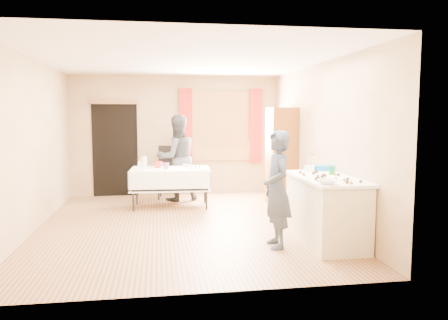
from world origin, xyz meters
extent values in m
cube|color=#9E7047|center=(0.00, 0.00, -0.01)|extent=(4.50, 5.50, 0.02)
cube|color=white|center=(0.00, 0.00, 2.61)|extent=(4.50, 5.50, 0.02)
cube|color=tan|center=(0.00, 2.76, 1.30)|extent=(4.50, 0.02, 2.60)
cube|color=tan|center=(0.00, -2.76, 1.30)|extent=(4.50, 0.02, 2.60)
cube|color=tan|center=(-2.26, 0.00, 1.30)|extent=(0.02, 5.50, 2.60)
cube|color=tan|center=(2.26, 0.00, 1.30)|extent=(0.02, 5.50, 2.60)
cube|color=olive|center=(1.00, 2.72, 1.50)|extent=(1.32, 0.06, 1.52)
cube|color=white|center=(1.00, 2.71, 1.50)|extent=(1.20, 0.02, 1.40)
cube|color=#AB241B|center=(0.22, 2.67, 1.50)|extent=(0.28, 0.06, 1.65)
cube|color=#AB241B|center=(1.78, 2.67, 1.50)|extent=(0.28, 0.06, 1.65)
cube|color=black|center=(-1.30, 2.73, 1.00)|extent=(0.95, 0.04, 2.00)
cube|color=olive|center=(-1.30, 2.70, 2.02)|extent=(1.05, 0.06, 0.08)
cube|color=brown|center=(1.99, 1.31, 0.95)|extent=(0.50, 0.60, 1.89)
cube|color=beige|center=(1.89, -1.25, 0.43)|extent=(0.68, 1.50, 0.86)
cube|color=white|center=(1.89, -1.25, 0.89)|extent=(0.74, 1.56, 0.04)
cube|color=white|center=(-0.16, 1.37, 0.73)|extent=(1.49, 0.81, 0.04)
cube|color=black|center=(-0.17, 2.27, 0.48)|extent=(0.50, 0.50, 0.06)
cube|color=black|center=(-0.15, 2.47, 0.77)|extent=(0.45, 0.09, 0.65)
imported|color=#2A3549|center=(1.16, -1.37, 0.78)|extent=(0.59, 0.41, 1.56)
imported|color=black|center=(0.00, 2.03, 0.87)|extent=(1.19, 1.09, 1.74)
cylinder|color=#108D2A|center=(2.04, -1.06, 0.97)|extent=(0.08, 0.08, 0.12)
imported|color=white|center=(1.66, -1.85, 0.94)|extent=(0.39, 0.39, 0.06)
cube|color=white|center=(1.87, -0.64, 0.95)|extent=(0.18, 0.15, 0.08)
cube|color=blue|center=(2.11, -0.58, 0.95)|extent=(0.30, 0.21, 0.08)
cylinder|color=silver|center=(-0.65, 1.30, 0.86)|extent=(0.12, 0.12, 0.22)
imported|color=red|center=(-0.39, 1.43, 0.81)|extent=(0.23, 0.23, 0.13)
imported|color=red|center=(-0.25, 1.21, 0.81)|extent=(0.20, 0.20, 0.12)
imported|color=white|center=(0.16, 1.48, 0.78)|extent=(0.28, 0.28, 0.05)
cube|color=white|center=(0.30, 1.25, 0.76)|extent=(0.33, 0.27, 0.02)
imported|color=white|center=(-0.74, 1.58, 0.83)|extent=(0.08, 0.08, 0.15)
sphere|color=#3F2314|center=(1.67, -1.69, 0.93)|extent=(0.04, 0.04, 0.04)
sphere|color=black|center=(2.04, -1.60, 0.93)|extent=(0.04, 0.04, 0.04)
sphere|color=black|center=(1.73, -1.58, 0.93)|extent=(0.04, 0.04, 0.04)
sphere|color=black|center=(2.11, -0.97, 0.93)|extent=(0.04, 0.04, 0.04)
sphere|color=black|center=(1.70, -1.44, 0.93)|extent=(0.04, 0.04, 0.04)
sphere|color=black|center=(1.65, -0.87, 0.93)|extent=(0.04, 0.04, 0.04)
sphere|color=#3F2314|center=(1.94, -1.92, 0.93)|extent=(0.04, 0.04, 0.04)
sphere|color=black|center=(1.80, -0.98, 0.93)|extent=(0.04, 0.04, 0.04)
sphere|color=black|center=(1.91, -1.86, 0.93)|extent=(0.04, 0.04, 0.04)
sphere|color=black|center=(2.08, -1.20, 0.93)|extent=(0.04, 0.04, 0.04)
sphere|color=black|center=(1.63, -1.62, 0.93)|extent=(0.04, 0.04, 0.04)
sphere|color=black|center=(1.80, -1.33, 0.93)|extent=(0.04, 0.04, 0.04)
sphere|color=#3F2314|center=(1.95, -1.69, 0.93)|extent=(0.04, 0.04, 0.04)
sphere|color=black|center=(1.86, -1.26, 0.93)|extent=(0.04, 0.04, 0.04)
sphere|color=black|center=(1.79, -1.02, 0.93)|extent=(0.04, 0.04, 0.04)
sphere|color=black|center=(1.64, -1.53, 0.93)|extent=(0.04, 0.04, 0.04)
sphere|color=black|center=(1.74, -1.32, 0.93)|extent=(0.04, 0.04, 0.04)
sphere|color=black|center=(1.63, -1.06, 0.93)|extent=(0.04, 0.04, 0.04)
sphere|color=#3F2314|center=(1.61, -1.11, 0.93)|extent=(0.04, 0.04, 0.04)
sphere|color=black|center=(1.87, -0.89, 0.93)|extent=(0.04, 0.04, 0.04)
sphere|color=black|center=(1.75, -1.66, 0.93)|extent=(0.04, 0.04, 0.04)
sphere|color=black|center=(1.72, -1.55, 0.93)|extent=(0.04, 0.04, 0.04)
sphere|color=black|center=(2.10, -1.84, 0.93)|extent=(0.04, 0.04, 0.04)
sphere|color=black|center=(1.88, -1.17, 0.93)|extent=(0.04, 0.04, 0.04)
sphere|color=#3F2314|center=(2.05, -1.15, 0.93)|extent=(0.04, 0.04, 0.04)
sphere|color=black|center=(1.87, -1.61, 0.93)|extent=(0.04, 0.04, 0.04)
camera|label=1|loc=(-0.39, -6.89, 1.76)|focal=35.00mm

